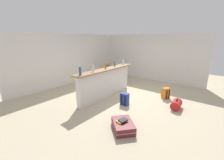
{
  "coord_description": "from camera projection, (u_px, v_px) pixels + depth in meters",
  "views": [
    {
      "loc": [
        -4.71,
        -3.24,
        2.24
      ],
      "look_at": [
        -0.19,
        0.33,
        0.62
      ],
      "focal_mm": 23.49,
      "sensor_mm": 36.0,
      "label": 1
    }
  ],
  "objects": [
    {
      "name": "backpack_blue",
      "position": [
        125.0,
        99.0,
        5.14
      ],
      "size": [
        0.26,
        0.29,
        0.42
      ],
      "color": "#233D93",
      "rests_on": "ground_plane"
    },
    {
      "name": "partition_half_wall",
      "position": [
        106.0,
        84.0,
        5.77
      ],
      "size": [
        2.8,
        0.2,
        1.08
      ],
      "primitive_type": "cube",
      "color": "silver",
      "rests_on": "ground_plane"
    },
    {
      "name": "book_stack",
      "position": [
        122.0,
        121.0,
        3.69
      ],
      "size": [
        0.28,
        0.24,
        0.06
      ],
      "color": "gold",
      "rests_on": "suitcase_flat_maroon"
    },
    {
      "name": "suitcase_flat_maroon",
      "position": [
        123.0,
        126.0,
        3.73
      ],
      "size": [
        0.83,
        0.84,
        0.22
      ],
      "color": "maroon",
      "rests_on": "ground_plane"
    },
    {
      "name": "dining_table",
      "position": [
        113.0,
        70.0,
        7.85
      ],
      "size": [
        1.1,
        0.8,
        0.74
      ],
      "color": "#332319",
      "rests_on": "ground_plane"
    },
    {
      "name": "dining_chair_far_side",
      "position": [
        106.0,
        71.0,
        8.27
      ],
      "size": [
        0.47,
        0.47,
        0.93
      ],
      "color": "#9E754C",
      "rests_on": "ground_plane"
    },
    {
      "name": "bottle_white",
      "position": [
        93.0,
        68.0,
        5.07
      ],
      "size": [
        0.06,
        0.06,
        0.25
      ],
      "primitive_type": "cylinder",
      "color": "silver",
      "rests_on": "bar_countertop"
    },
    {
      "name": "dining_chair_near_partition",
      "position": [
        121.0,
        74.0,
        7.55
      ],
      "size": [
        0.41,
        0.41,
        0.93
      ],
      "color": "#9E754C",
      "rests_on": "ground_plane"
    },
    {
      "name": "wall_right",
      "position": [
        148.0,
        57.0,
        8.25
      ],
      "size": [
        0.1,
        6.0,
        2.5
      ],
      "primitive_type": "cube",
      "color": "silver",
      "rests_on": "ground_plane"
    },
    {
      "name": "wall_back",
      "position": [
        73.0,
        59.0,
        7.58
      ],
      "size": [
        6.6,
        0.1,
        2.5
      ],
      "primitive_type": "cube",
      "color": "silver",
      "rests_on": "ground_plane"
    },
    {
      "name": "ground_plane",
      "position": [
        121.0,
        95.0,
        6.11
      ],
      "size": [
        13.0,
        13.0,
        0.05
      ],
      "primitive_type": "cube",
      "color": "#BCAD8E"
    },
    {
      "name": "bar_countertop",
      "position": [
        106.0,
        69.0,
        5.62
      ],
      "size": [
        2.96,
        0.4,
        0.05
      ],
      "primitive_type": "cube",
      "color": "#93704C",
      "rests_on": "partition_half_wall"
    },
    {
      "name": "bottle_amber",
      "position": [
        106.0,
        66.0,
        5.64
      ],
      "size": [
        0.06,
        0.06,
        0.23
      ],
      "primitive_type": "cylinder",
      "color": "#9E661E",
      "rests_on": "bar_countertop"
    },
    {
      "name": "backpack_orange",
      "position": [
        166.0,
        93.0,
        5.69
      ],
      "size": [
        0.33,
        0.31,
        0.42
      ],
      "color": "orange",
      "rests_on": "ground_plane"
    },
    {
      "name": "bottle_green",
      "position": [
        115.0,
        64.0,
        6.08
      ],
      "size": [
        0.06,
        0.06,
        0.21
      ],
      "primitive_type": "cylinder",
      "color": "#2D6B38",
      "rests_on": "bar_countertop"
    },
    {
      "name": "bottle_clear",
      "position": [
        123.0,
        62.0,
        6.54
      ],
      "size": [
        0.06,
        0.06,
        0.21
      ],
      "primitive_type": "cylinder",
      "color": "silver",
      "rests_on": "bar_countertop"
    },
    {
      "name": "duffel_bag_red",
      "position": [
        176.0,
        104.0,
        4.84
      ],
      "size": [
        0.5,
        0.34,
        0.34
      ],
      "color": "red",
      "rests_on": "ground_plane"
    },
    {
      "name": "bottle_blue",
      "position": [
        80.0,
        71.0,
        4.6
      ],
      "size": [
        0.08,
        0.08,
        0.26
      ],
      "primitive_type": "cylinder",
      "color": "#284C89",
      "rests_on": "bar_countertop"
    }
  ]
}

